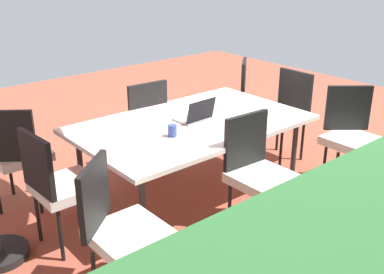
% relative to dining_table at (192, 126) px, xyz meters
% --- Properties ---
extents(ground_plane, '(10.00, 10.00, 0.02)m').
position_rel_dining_table_xyz_m(ground_plane, '(0.00, 0.00, -0.71)').
color(ground_plane, '#9E4C38').
extents(dining_table, '(2.09, 1.28, 0.74)m').
position_rel_dining_table_xyz_m(dining_table, '(0.00, 0.00, 0.00)').
color(dining_table, silver).
rests_on(dining_table, ground_plane).
extents(chair_northwest, '(0.58, 0.58, 0.98)m').
position_rel_dining_table_xyz_m(chair_northwest, '(-1.32, 0.83, -0.15)').
color(chair_northwest, silver).
rests_on(chair_northwest, ground_plane).
extents(chair_west, '(0.46, 0.46, 0.98)m').
position_rel_dining_table_xyz_m(chair_west, '(-1.34, 0.00, -0.15)').
color(chair_west, silver).
rests_on(chair_west, ground_plane).
extents(chair_north, '(0.46, 0.47, 0.98)m').
position_rel_dining_table_xyz_m(chair_north, '(-0.02, 0.79, -0.15)').
color(chair_north, silver).
rests_on(chair_north, ground_plane).
extents(chair_southeast, '(0.58, 0.58, 0.98)m').
position_rel_dining_table_xyz_m(chair_southeast, '(1.33, -0.81, -0.15)').
color(chair_southeast, silver).
rests_on(chair_southeast, ground_plane).
extents(chair_east, '(0.47, 0.46, 0.98)m').
position_rel_dining_table_xyz_m(chair_east, '(1.31, -0.02, -0.15)').
color(chair_east, silver).
rests_on(chair_east, ground_plane).
extents(chair_southwest, '(0.59, 0.59, 0.98)m').
position_rel_dining_table_xyz_m(chair_southwest, '(-1.33, -0.84, -0.15)').
color(chair_southwest, silver).
rests_on(chair_southwest, ground_plane).
extents(chair_south, '(0.46, 0.47, 0.98)m').
position_rel_dining_table_xyz_m(chair_south, '(0.03, -0.79, -0.15)').
color(chair_south, silver).
rests_on(chair_south, ground_plane).
extents(chair_northeast, '(0.58, 0.59, 0.98)m').
position_rel_dining_table_xyz_m(chair_northeast, '(1.28, 0.78, -0.15)').
color(chair_northeast, silver).
rests_on(chair_northeast, ground_plane).
extents(laptop, '(0.33, 0.26, 0.21)m').
position_rel_dining_table_xyz_m(laptop, '(-0.05, -0.00, 0.09)').
color(laptop, gray).
rests_on(laptop, dining_table).
extents(cup, '(0.08, 0.08, 0.10)m').
position_rel_dining_table_xyz_m(cup, '(0.35, 0.16, 0.09)').
color(cup, '#334C99').
rests_on(cup, dining_table).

